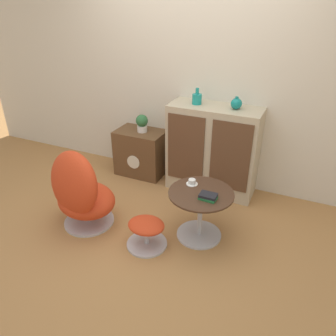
# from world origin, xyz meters

# --- Properties ---
(ground_plane) EXTENTS (12.00, 12.00, 0.00)m
(ground_plane) POSITION_xyz_m (0.00, 0.00, 0.00)
(ground_plane) COLOR #A87542
(wall_back) EXTENTS (6.40, 0.06, 2.60)m
(wall_back) POSITION_xyz_m (0.00, 1.39, 1.30)
(wall_back) COLOR beige
(wall_back) RESTS_ON ground_plane
(sideboard) EXTENTS (1.01, 0.42, 1.02)m
(sideboard) POSITION_xyz_m (0.35, 1.16, 0.51)
(sideboard) COLOR tan
(sideboard) RESTS_ON ground_plane
(tv_console) EXTENTS (0.60, 0.41, 0.58)m
(tv_console) POSITION_xyz_m (-0.59, 1.17, 0.29)
(tv_console) COLOR brown
(tv_console) RESTS_ON ground_plane
(egg_chair) EXTENTS (0.74, 0.71, 0.85)m
(egg_chair) POSITION_xyz_m (-0.59, -0.05, 0.39)
(egg_chair) COLOR #B7B7BC
(egg_chair) RESTS_ON ground_plane
(ottoman) EXTENTS (0.38, 0.38, 0.27)m
(ottoman) POSITION_xyz_m (0.13, -0.05, 0.17)
(ottoman) COLOR #B7B7BC
(ottoman) RESTS_ON ground_plane
(coffee_table) EXTENTS (0.60, 0.60, 0.49)m
(coffee_table) POSITION_xyz_m (0.53, 0.28, 0.31)
(coffee_table) COLOR #B7B7BC
(coffee_table) RESTS_ON ground_plane
(vase_leftmost) EXTENTS (0.10, 0.10, 0.18)m
(vase_leftmost) POSITION_xyz_m (0.14, 1.16, 1.08)
(vase_leftmost) COLOR teal
(vase_leftmost) RESTS_ON sideboard
(vase_inner_left) EXTENTS (0.12, 0.12, 0.13)m
(vase_inner_left) POSITION_xyz_m (0.57, 1.16, 1.08)
(vase_inner_left) COLOR #147A75
(vase_inner_left) RESTS_ON sideboard
(potted_plant) EXTENTS (0.15, 0.15, 0.22)m
(potted_plant) POSITION_xyz_m (-0.56, 1.17, 0.70)
(potted_plant) COLOR silver
(potted_plant) RESTS_ON tv_console
(teacup) EXTENTS (0.11, 0.11, 0.05)m
(teacup) POSITION_xyz_m (0.40, 0.38, 0.51)
(teacup) COLOR white
(teacup) RESTS_ON coffee_table
(book_stack) EXTENTS (0.16, 0.12, 0.05)m
(book_stack) POSITION_xyz_m (0.62, 0.20, 0.52)
(book_stack) COLOR #237038
(book_stack) RESTS_ON coffee_table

